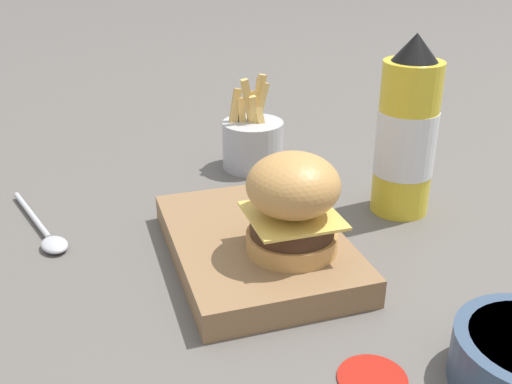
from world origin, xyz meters
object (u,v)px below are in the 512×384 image
object	(u,v)px
serving_board	(256,246)
ketchup_bottle	(406,135)
fries_basket	(253,141)
spoon	(46,234)
burger	(289,204)

from	to	relation	value
serving_board	ketchup_bottle	bearing A→B (deg)	-74.31
serving_board	ketchup_bottle	xyz separation A→B (m)	(0.06, -0.21, 0.09)
fries_basket	spoon	xyz separation A→B (m)	(-0.14, 0.30, -0.03)
ketchup_bottle	fries_basket	size ratio (longest dim) A/B	1.61
fries_basket	spoon	world-z (taller)	fries_basket
burger	fries_basket	xyz separation A→B (m)	(0.30, -0.06, -0.04)
spoon	ketchup_bottle	bearing A→B (deg)	65.71
ketchup_bottle	serving_board	bearing A→B (deg)	105.69
serving_board	fries_basket	distance (m)	0.27
burger	spoon	xyz separation A→B (m)	(0.16, 0.24, -0.08)
fries_basket	spoon	bearing A→B (deg)	115.01
serving_board	burger	xyz separation A→B (m)	(-0.04, -0.02, 0.07)
ketchup_bottle	fries_basket	xyz separation A→B (m)	(0.20, 0.14, -0.06)
ketchup_bottle	spoon	world-z (taller)	ketchup_bottle
burger	fries_basket	size ratio (longest dim) A/B	0.75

